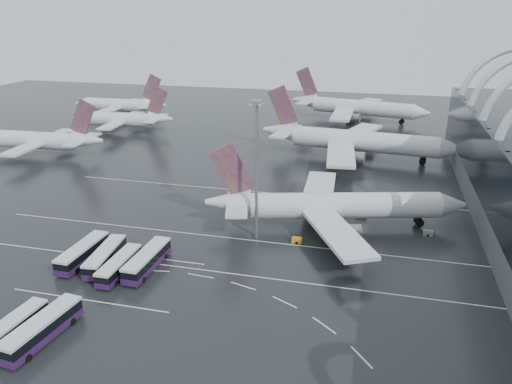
% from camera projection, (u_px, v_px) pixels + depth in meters
% --- Properties ---
extents(ground, '(420.00, 420.00, 0.00)m').
position_uv_depth(ground, '(257.00, 271.00, 89.47)').
color(ground, black).
rests_on(ground, ground).
extents(lane_marking_near, '(120.00, 0.25, 0.01)m').
position_uv_depth(lane_marking_near, '(254.00, 276.00, 87.65)').
color(lane_marking_near, silver).
rests_on(lane_marking_near, ground).
extents(lane_marking_mid, '(120.00, 0.25, 0.01)m').
position_uv_depth(lane_marking_mid, '(271.00, 243.00, 100.38)').
color(lane_marking_mid, silver).
rests_on(lane_marking_mid, ground).
extents(lane_marking_far, '(120.00, 0.25, 0.01)m').
position_uv_depth(lane_marking_far, '(296.00, 195.00, 125.84)').
color(lane_marking_far, silver).
rests_on(lane_marking_far, ground).
extents(bus_bay_line_south, '(28.00, 0.25, 0.01)m').
position_uv_depth(bus_bay_line_south, '(89.00, 300.00, 80.48)').
color(bus_bay_line_south, silver).
rests_on(bus_bay_line_south, ground).
extents(bus_bay_line_north, '(28.00, 0.25, 0.01)m').
position_uv_depth(bus_bay_line_north, '(135.00, 256.00, 95.03)').
color(bus_bay_line_north, silver).
rests_on(bus_bay_line_north, ground).
extents(airliner_main, '(55.07, 47.63, 18.90)m').
position_uv_depth(airliner_main, '(332.00, 206.00, 106.10)').
color(airliner_main, silver).
rests_on(airliner_main, ground).
extents(airliner_gate_b, '(62.37, 55.72, 21.65)m').
position_uv_depth(airliner_gate_b, '(354.00, 141.00, 155.62)').
color(airliner_gate_b, silver).
rests_on(airliner_gate_b, ground).
extents(airliner_gate_c, '(58.69, 53.26, 21.03)m').
position_uv_depth(airliner_gate_c, '(355.00, 108.00, 209.27)').
color(airliner_gate_c, silver).
rests_on(airliner_gate_c, ground).
extents(jet_remote_west, '(42.79, 34.45, 18.66)m').
position_uv_depth(jet_remote_west, '(43.00, 141.00, 158.64)').
color(jet_remote_west, silver).
rests_on(jet_remote_west, ground).
extents(jet_remote_mid, '(40.51, 32.64, 17.64)m').
position_uv_depth(jet_remote_mid, '(124.00, 120.00, 190.07)').
color(jet_remote_mid, silver).
rests_on(jet_remote_mid, ground).
extents(jet_remote_far, '(43.00, 34.57, 18.83)m').
position_uv_depth(jet_remote_far, '(121.00, 105.00, 216.42)').
color(jet_remote_far, silver).
rests_on(jet_remote_far, ground).
extents(bus_row_near_a, '(3.38, 13.51, 3.32)m').
position_uv_depth(bus_row_near_a, '(83.00, 253.00, 92.25)').
color(bus_row_near_a, '#341645').
rests_on(bus_row_near_a, ground).
extents(bus_row_near_b, '(4.43, 13.37, 3.23)m').
position_uv_depth(bus_row_near_b, '(105.00, 257.00, 90.86)').
color(bus_row_near_b, '#341645').
rests_on(bus_row_near_b, ground).
extents(bus_row_near_c, '(3.06, 12.36, 3.04)m').
position_uv_depth(bus_row_near_c, '(119.00, 265.00, 88.00)').
color(bus_row_near_c, '#341645').
rests_on(bus_row_near_c, ground).
extents(bus_row_near_d, '(3.47, 13.78, 3.38)m').
position_uv_depth(bus_row_near_d, '(147.00, 260.00, 89.45)').
color(bus_row_near_d, '#341645').
rests_on(bus_row_near_d, ground).
extents(bus_row_far_a, '(3.55, 12.14, 2.95)m').
position_uv_depth(bus_row_far_a, '(12.00, 328.00, 70.89)').
color(bus_row_far_a, '#341645').
rests_on(bus_row_far_a, ground).
extents(bus_row_far_b, '(4.58, 14.03, 3.39)m').
position_uv_depth(bus_row_far_b, '(42.00, 329.00, 70.28)').
color(bus_row_far_b, '#341645').
rests_on(bus_row_far_b, ground).
extents(floodlight_mast, '(2.16, 2.16, 28.17)m').
position_uv_depth(floodlight_mast, '(256.00, 154.00, 96.90)').
color(floodlight_mast, gray).
rests_on(floodlight_mast, ground).
extents(gse_cart_belly_c, '(2.03, 1.20, 1.10)m').
position_uv_depth(gse_cart_belly_c, '(297.00, 240.00, 100.14)').
color(gse_cart_belly_c, '#C48A1A').
rests_on(gse_cart_belly_c, ground).
extents(gse_cart_belly_d, '(1.99, 1.17, 1.08)m').
position_uv_depth(gse_cart_belly_d, '(428.00, 233.00, 103.47)').
color(gse_cart_belly_d, slate).
rests_on(gse_cart_belly_d, ground).
extents(gse_cart_belly_e, '(2.48, 1.46, 1.35)m').
position_uv_depth(gse_cart_belly_e, '(361.00, 212.00, 113.81)').
color(gse_cart_belly_e, '#C48A1A').
rests_on(gse_cart_belly_e, ground).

